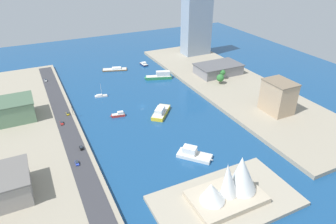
{
  "coord_description": "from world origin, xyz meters",
  "views": [
    {
      "loc": [
        74.33,
        198.42,
        110.08
      ],
      "look_at": [
        -11.07,
        23.27,
        3.5
      ],
      "focal_mm": 32.67,
      "sensor_mm": 36.0,
      "label": 1
    }
  ],
  "objects_px": {
    "pickup_red": "(62,123)",
    "ferry_green_doubledeck": "(160,76)",
    "ferry_yellow_fast": "(161,112)",
    "tugboat_red": "(118,115)",
    "van_white": "(46,80)",
    "warehouse_low_gray": "(218,69)",
    "patrol_launch_navy": "(144,64)",
    "terminal_long_green": "(8,111)",
    "traffic_light_waterfront": "(72,109)",
    "opera_landmark": "(231,184)",
    "sailboat_small_white": "(101,96)",
    "apartment_midrise_tan": "(278,97)",
    "suv_black": "(81,148)",
    "ferry_white_commuter": "(193,154)",
    "taxi_yellow_cab": "(68,113)",
    "tower_tall_glass": "(197,23)",
    "hatchback_blue": "(77,163)"
  },
  "relations": [
    {
      "from": "ferry_green_doubledeck",
      "to": "van_white",
      "type": "relative_size",
      "value": 6.05
    },
    {
      "from": "apartment_midrise_tan",
      "to": "terminal_long_green",
      "type": "relative_size",
      "value": 0.69
    },
    {
      "from": "van_white",
      "to": "warehouse_low_gray",
      "type": "bearing_deg",
      "value": 160.78
    },
    {
      "from": "apartment_midrise_tan",
      "to": "suv_black",
      "type": "xyz_separation_m",
      "value": [
        138.63,
        -14.59,
        -10.86
      ]
    },
    {
      "from": "van_white",
      "to": "suv_black",
      "type": "height_order",
      "value": "van_white"
    },
    {
      "from": "warehouse_low_gray",
      "to": "terminal_long_green",
      "type": "distance_m",
      "value": 180.28
    },
    {
      "from": "tugboat_red",
      "to": "tower_tall_glass",
      "type": "relative_size",
      "value": 0.17
    },
    {
      "from": "taxi_yellow_cab",
      "to": "ferry_green_doubledeck",
      "type": "bearing_deg",
      "value": -157.1
    },
    {
      "from": "terminal_long_green",
      "to": "traffic_light_waterfront",
      "type": "xyz_separation_m",
      "value": [
        -40.59,
        11.36,
        -2.96
      ]
    },
    {
      "from": "taxi_yellow_cab",
      "to": "opera_landmark",
      "type": "height_order",
      "value": "opera_landmark"
    },
    {
      "from": "warehouse_low_gray",
      "to": "sailboat_small_white",
      "type": "bearing_deg",
      "value": -2.36
    },
    {
      "from": "warehouse_low_gray",
      "to": "van_white",
      "type": "height_order",
      "value": "warehouse_low_gray"
    },
    {
      "from": "ferry_yellow_fast",
      "to": "apartment_midrise_tan",
      "type": "height_order",
      "value": "apartment_midrise_tan"
    },
    {
      "from": "terminal_long_green",
      "to": "traffic_light_waterfront",
      "type": "relative_size",
      "value": 5.24
    },
    {
      "from": "ferry_green_doubledeck",
      "to": "suv_black",
      "type": "bearing_deg",
      "value": 43.2
    },
    {
      "from": "patrol_launch_navy",
      "to": "traffic_light_waterfront",
      "type": "bearing_deg",
      "value": 42.73
    },
    {
      "from": "opera_landmark",
      "to": "suv_black",
      "type": "bearing_deg",
      "value": -51.88
    },
    {
      "from": "sailboat_small_white",
      "to": "ferry_yellow_fast",
      "type": "bearing_deg",
      "value": 122.98
    },
    {
      "from": "ferry_yellow_fast",
      "to": "tugboat_red",
      "type": "bearing_deg",
      "value": -20.99
    },
    {
      "from": "ferry_yellow_fast",
      "to": "traffic_light_waterfront",
      "type": "relative_size",
      "value": 3.49
    },
    {
      "from": "ferry_yellow_fast",
      "to": "suv_black",
      "type": "height_order",
      "value": "ferry_yellow_fast"
    },
    {
      "from": "apartment_midrise_tan",
      "to": "traffic_light_waterfront",
      "type": "bearing_deg",
      "value": -24.02
    },
    {
      "from": "tugboat_red",
      "to": "hatchback_blue",
      "type": "xyz_separation_m",
      "value": [
        38.95,
        46.87,
        2.28
      ]
    },
    {
      "from": "sailboat_small_white",
      "to": "warehouse_low_gray",
      "type": "relative_size",
      "value": 0.29
    },
    {
      "from": "warehouse_low_gray",
      "to": "suv_black",
      "type": "height_order",
      "value": "warehouse_low_gray"
    },
    {
      "from": "ferry_green_doubledeck",
      "to": "opera_landmark",
      "type": "relative_size",
      "value": 0.73
    },
    {
      "from": "tower_tall_glass",
      "to": "terminal_long_green",
      "type": "distance_m",
      "value": 207.32
    },
    {
      "from": "ferry_yellow_fast",
      "to": "terminal_long_green",
      "type": "relative_size",
      "value": 0.67
    },
    {
      "from": "taxi_yellow_cab",
      "to": "hatchback_blue",
      "type": "xyz_separation_m",
      "value": [
        5.52,
        60.67,
        0.0
      ]
    },
    {
      "from": "taxi_yellow_cab",
      "to": "pickup_red",
      "type": "relative_size",
      "value": 0.93
    },
    {
      "from": "ferry_white_commuter",
      "to": "ferry_yellow_fast",
      "type": "xyz_separation_m",
      "value": [
        -4.55,
        -55.15,
        0.09
      ]
    },
    {
      "from": "tugboat_red",
      "to": "opera_landmark",
      "type": "height_order",
      "value": "opera_landmark"
    },
    {
      "from": "patrol_launch_navy",
      "to": "apartment_midrise_tan",
      "type": "relative_size",
      "value": 0.5
    },
    {
      "from": "patrol_launch_navy",
      "to": "tugboat_red",
      "type": "height_order",
      "value": "tugboat_red"
    },
    {
      "from": "van_white",
      "to": "taxi_yellow_cab",
      "type": "relative_size",
      "value": 0.95
    },
    {
      "from": "suv_black",
      "to": "sailboat_small_white",
      "type": "bearing_deg",
      "value": -113.4
    },
    {
      "from": "ferry_white_commuter",
      "to": "warehouse_low_gray",
      "type": "height_order",
      "value": "warehouse_low_gray"
    },
    {
      "from": "ferry_green_doubledeck",
      "to": "opera_landmark",
      "type": "distance_m",
      "value": 161.08
    },
    {
      "from": "ferry_green_doubledeck",
      "to": "opera_landmark",
      "type": "height_order",
      "value": "opera_landmark"
    },
    {
      "from": "patrol_launch_navy",
      "to": "ferry_yellow_fast",
      "type": "distance_m",
      "value": 108.13
    },
    {
      "from": "taxi_yellow_cab",
      "to": "suv_black",
      "type": "distance_m",
      "value": 47.23
    },
    {
      "from": "patrol_launch_navy",
      "to": "traffic_light_waterfront",
      "type": "height_order",
      "value": "traffic_light_waterfront"
    },
    {
      "from": "pickup_red",
      "to": "ferry_green_doubledeck",
      "type": "bearing_deg",
      "value": -152.62
    },
    {
      "from": "tower_tall_glass",
      "to": "taxi_yellow_cab",
      "type": "relative_size",
      "value": 14.71
    },
    {
      "from": "terminal_long_green",
      "to": "pickup_red",
      "type": "height_order",
      "value": "terminal_long_green"
    },
    {
      "from": "tower_tall_glass",
      "to": "van_white",
      "type": "bearing_deg",
      "value": 3.92
    },
    {
      "from": "ferry_green_doubledeck",
      "to": "sailboat_small_white",
      "type": "bearing_deg",
      "value": 13.32
    },
    {
      "from": "ferry_green_doubledeck",
      "to": "hatchback_blue",
      "type": "xyz_separation_m",
      "value": [
        96.43,
        99.07,
        0.93
      ]
    },
    {
      "from": "tugboat_red",
      "to": "patrol_launch_navy",
      "type": "bearing_deg",
      "value": -121.75
    },
    {
      "from": "tugboat_red",
      "to": "pickup_red",
      "type": "xyz_separation_m",
      "value": [
        39.43,
        -2.0,
        2.24
      ]
    }
  ]
}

